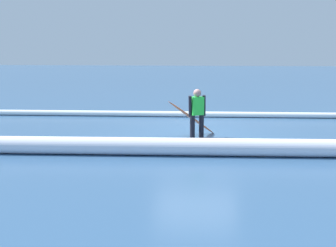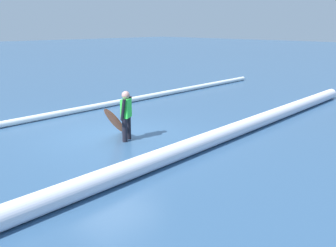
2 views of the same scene
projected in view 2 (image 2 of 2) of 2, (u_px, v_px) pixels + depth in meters
name	position (u px, v px, depth m)	size (l,w,h in m)	color
ground_plane	(110.00, 136.00, 11.25)	(130.00, 130.00, 0.00)	#32557C
surfer	(126.00, 113.00, 10.62)	(0.46, 0.42, 1.38)	black
surfboard	(115.00, 121.00, 10.77)	(1.44, 1.15, 1.08)	#E55926
wave_crest_foreground	(96.00, 106.00, 14.74)	(0.21, 0.21, 21.02)	white
wave_crest_midground	(236.00, 130.00, 11.10)	(0.42, 0.42, 15.67)	white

